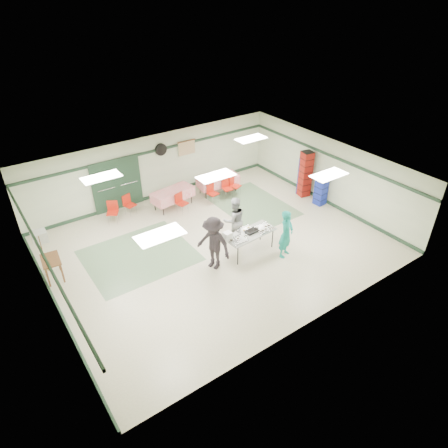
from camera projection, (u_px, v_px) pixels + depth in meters
floor at (217, 245)px, 14.05m from camera, size 11.00×11.00×0.00m
ceiling at (216, 175)px, 12.61m from camera, size 11.00×11.00×0.00m
wall_back at (155, 167)px, 16.44m from camera, size 11.00×0.00×11.00m
wall_front at (314, 285)px, 10.21m from camera, size 11.00×0.00×11.00m
wall_left at (46, 272)px, 10.66m from camera, size 0.00×9.00×9.00m
wall_right at (330, 172)px, 16.00m from camera, size 0.00×9.00×9.00m
trim_back at (154, 151)px, 16.05m from camera, size 11.00×0.06×0.10m
baseboard_back at (158, 195)px, 17.11m from camera, size 11.00×0.06×0.12m
trim_left at (41, 251)px, 10.30m from camera, size 0.06×9.00×0.10m
baseboard_left at (58, 307)px, 11.37m from camera, size 0.06×9.00×0.12m
trim_right at (332, 156)px, 15.61m from camera, size 0.06×9.00×0.10m
baseboard_right at (325, 200)px, 16.67m from camera, size 0.06×9.00×0.12m
green_patch_a at (139, 255)px, 13.53m from camera, size 3.50×3.00×0.01m
green_patch_b at (252, 205)px, 16.45m from camera, size 2.50×3.50×0.01m
double_door_left at (106, 188)px, 15.50m from camera, size 0.90×0.06×2.10m
double_door_right at (128, 181)px, 15.96m from camera, size 0.90×0.06×2.10m
door_frame at (117, 185)px, 15.71m from camera, size 2.00×0.03×2.15m
wall_fan at (161, 150)px, 16.17m from camera, size 0.50×0.10×0.50m
scroll_banner at (187, 148)px, 16.86m from camera, size 0.80×0.02×0.60m
serving_table at (250, 234)px, 13.35m from camera, size 1.87×0.86×0.76m
sheet_tray_right at (264, 228)px, 13.54m from camera, size 0.66×0.52×0.02m
sheet_tray_mid at (246, 231)px, 13.41m from camera, size 0.58×0.46×0.02m
sheet_tray_left at (238, 240)px, 12.94m from camera, size 0.59×0.46×0.02m
baking_pan at (252, 231)px, 13.35m from camera, size 0.45×0.30×0.08m
foam_box_stack at (228, 236)px, 12.91m from camera, size 0.27×0.25×0.29m
volunteer_teal at (286, 234)px, 13.11m from camera, size 0.73×0.61×1.71m
volunteer_grey at (234, 220)px, 13.84m from camera, size 0.94×0.80×1.71m
volunteer_dark at (213, 243)px, 12.53m from camera, size 1.08×1.36×1.85m
dining_table_a at (218, 180)px, 17.13m from camera, size 1.82×0.96×0.77m
dining_table_b at (173, 194)px, 16.06m from camera, size 1.81×1.00×0.77m
chair_a at (227, 186)px, 16.80m from camera, size 0.44×0.44×0.83m
chair_b at (212, 191)px, 16.43m from camera, size 0.43×0.43×0.81m
chair_c at (234, 184)px, 16.96m from camera, size 0.51×0.51×0.84m
chair_d at (181, 201)px, 15.71m from camera, size 0.48×0.48×0.84m
chair_loose_a at (128, 203)px, 15.59m from camera, size 0.49×0.49×0.84m
chair_loose_b at (113, 210)px, 15.08m from camera, size 0.56×0.56×0.87m
crate_stack_blue_a at (304, 177)px, 16.82m from camera, size 0.37×0.37×1.66m
crate_stack_red at (305, 174)px, 16.69m from camera, size 0.51×0.51×1.98m
crate_stack_blue_b at (321, 189)px, 16.20m from camera, size 0.44×0.44×1.34m
printer_table at (51, 262)px, 12.20m from camera, size 0.61×0.87×0.74m
office_printer at (39, 237)px, 12.83m from camera, size 0.49×0.44×0.38m
broom at (43, 252)px, 12.61m from camera, size 0.06×0.21×1.27m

